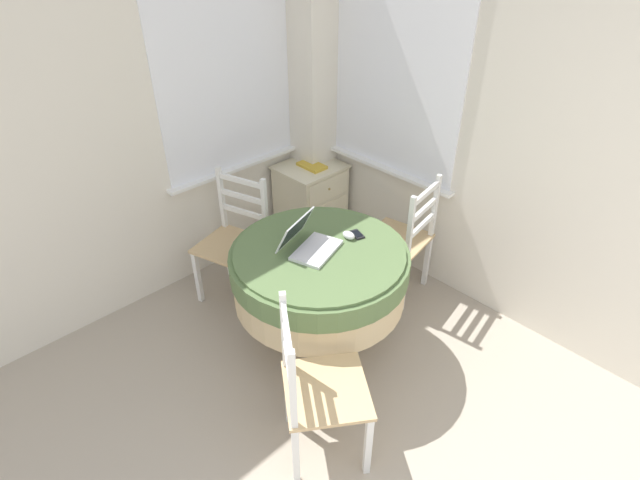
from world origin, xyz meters
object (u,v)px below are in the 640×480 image
(cell_phone, at_px, (357,234))
(dining_chair_near_right_window, at_px, (402,240))
(round_dining_table, at_px, (319,271))
(book_on_cabinet, at_px, (312,166))
(dining_chair_camera_near, at_px, (317,389))
(corner_cabinet, at_px, (311,202))
(dining_chair_near_back_window, at_px, (235,241))
(laptop, at_px, (309,243))
(computer_mouse, at_px, (349,235))

(cell_phone, bearing_deg, dining_chair_near_right_window, 2.08)
(round_dining_table, bearing_deg, book_on_cabinet, 48.85)
(cell_phone, relative_size, dining_chair_camera_near, 0.13)
(round_dining_table, bearing_deg, cell_phone, -9.21)
(round_dining_table, relative_size, corner_cabinet, 1.60)
(dining_chair_near_back_window, bearing_deg, dining_chair_near_right_window, -43.17)
(round_dining_table, xyz_separation_m, dining_chair_near_right_window, (0.79, -0.03, -0.13))
(dining_chair_camera_near, bearing_deg, laptop, 49.67)
(computer_mouse, xyz_separation_m, book_on_cabinet, (0.61, 0.98, -0.07))
(round_dining_table, xyz_separation_m, book_on_cabinet, (0.83, 0.95, 0.11))
(cell_phone, distance_m, dining_chair_camera_near, 1.02)
(computer_mouse, xyz_separation_m, cell_phone, (0.06, -0.01, -0.02))
(computer_mouse, distance_m, dining_chair_near_back_window, 0.92)
(round_dining_table, xyz_separation_m, corner_cabinet, (0.83, 0.97, -0.24))
(computer_mouse, bearing_deg, dining_chair_camera_near, -145.67)
(corner_cabinet, bearing_deg, book_on_cabinet, -100.88)
(laptop, bearing_deg, dining_chair_camera_near, -130.33)
(laptop, xyz_separation_m, corner_cabinet, (0.87, 0.92, -0.44))
(book_on_cabinet, bearing_deg, dining_chair_near_right_window, -92.24)
(round_dining_table, height_order, book_on_cabinet, round_dining_table)
(cell_phone, bearing_deg, computer_mouse, 169.62)
(dining_chair_near_right_window, bearing_deg, round_dining_table, 178.07)
(cell_phone, relative_size, dining_chair_near_right_window, 0.13)
(computer_mouse, height_order, cell_phone, computer_mouse)
(laptop, distance_m, dining_chair_near_back_window, 0.81)
(dining_chair_near_back_window, relative_size, corner_cabinet, 1.38)
(cell_phone, relative_size, book_on_cabinet, 0.50)
(dining_chair_near_right_window, distance_m, corner_cabinet, 1.00)
(dining_chair_near_back_window, distance_m, dining_chair_near_right_window, 1.19)
(computer_mouse, distance_m, dining_chair_camera_near, 0.98)
(dining_chair_near_back_window, xyz_separation_m, dining_chair_near_right_window, (0.87, -0.81, 0.00))
(cell_phone, xyz_separation_m, corner_cabinet, (0.55, 1.02, -0.40))
(computer_mouse, xyz_separation_m, dining_chair_camera_near, (-0.77, -0.53, -0.31))
(dining_chair_camera_near, xyz_separation_m, corner_cabinet, (1.39, 1.53, -0.11))
(laptop, xyz_separation_m, dining_chair_near_right_window, (0.83, -0.08, -0.33))
(round_dining_table, height_order, dining_chair_near_back_window, dining_chair_near_back_window)
(book_on_cabinet, bearing_deg, round_dining_table, -131.15)
(computer_mouse, height_order, dining_chair_camera_near, dining_chair_camera_near)
(laptop, height_order, dining_chair_near_right_window, laptop)
(laptop, bearing_deg, dining_chair_near_right_window, -5.37)
(corner_cabinet, bearing_deg, dining_chair_near_back_window, -168.64)
(laptop, bearing_deg, round_dining_table, -54.57)
(dining_chair_near_back_window, distance_m, dining_chair_camera_near, 1.43)
(dining_chair_near_back_window, distance_m, book_on_cabinet, 0.95)
(computer_mouse, xyz_separation_m, dining_chair_near_back_window, (-0.29, 0.82, -0.31))
(laptop, relative_size, cell_phone, 3.32)
(corner_cabinet, height_order, book_on_cabinet, book_on_cabinet)
(laptop, bearing_deg, computer_mouse, -18.57)
(computer_mouse, height_order, dining_chair_near_back_window, dining_chair_near_back_window)
(dining_chair_near_right_window, xyz_separation_m, book_on_cabinet, (0.04, 0.98, 0.24))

